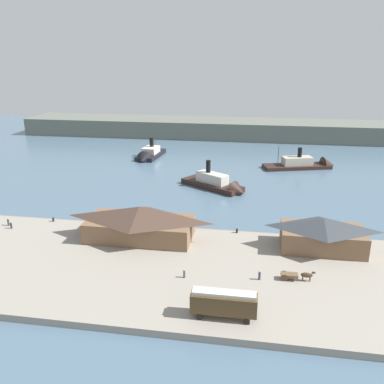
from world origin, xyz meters
name	(u,v)px	position (x,y,z in m)	size (l,w,h in m)	color
ground_plane	(154,223)	(0.00, 0.00, 0.00)	(320.00, 320.00, 0.00)	slate
quay_promenade	(124,266)	(0.00, -22.00, 0.60)	(110.00, 36.00, 1.20)	gray
seawall_edge	(150,228)	(0.00, -3.60, 0.50)	(110.00, 0.80, 1.00)	slate
ferry_shed_west_terminal	(140,222)	(-0.19, -10.74, 4.74)	(22.13, 10.64, 6.97)	brown
ferry_shed_central_terminal	(323,234)	(36.60, -9.83, 4.41)	(16.20, 9.32, 6.33)	brown
street_tram	(224,302)	(19.50, -35.30, 3.68)	(9.62, 2.80, 4.23)	#4C381E
horse_cart	(296,275)	(30.70, -22.90, 2.13)	(5.73, 1.52, 1.87)	brown
pedestrian_at_waters_edge	(184,274)	(11.83, -25.18, 1.90)	(0.38, 0.38, 1.54)	#3D4C42
pedestrian_standing_center	(260,276)	(24.61, -23.77, 1.95)	(0.41, 0.41, 1.65)	#33384C
pedestrian_near_cart	(8,222)	(-31.26, -9.16, 2.01)	(0.44, 0.44, 1.77)	#33384C
pedestrian_walking_west	(11,225)	(-29.69, -10.60, 1.92)	(0.39, 0.39, 1.59)	#232328
mooring_post_center_east	(53,220)	(-22.48, -5.30, 1.65)	(0.44, 0.44, 0.90)	black
mooring_post_east	(237,231)	(19.65, -4.84, 1.65)	(0.44, 0.44, 0.90)	black
ferry_departing_north	(219,185)	(12.48, 28.16, 1.42)	(21.15, 16.82, 10.20)	black
ferry_moored_west	(149,155)	(-17.86, 61.91, 1.32)	(8.17, 19.66, 9.54)	black
ferry_near_quay	(307,164)	(40.55, 57.56, 1.20)	(26.09, 13.55, 10.56)	black
far_headland	(210,128)	(0.00, 110.00, 4.00)	(180.00, 24.00, 8.00)	#60665B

